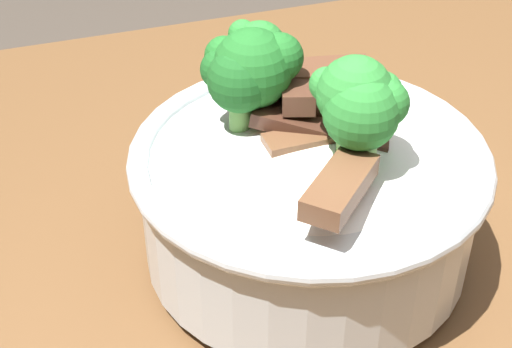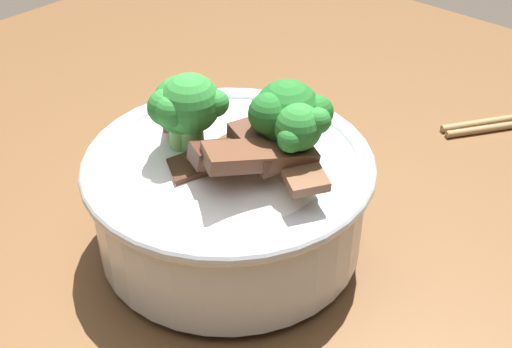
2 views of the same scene
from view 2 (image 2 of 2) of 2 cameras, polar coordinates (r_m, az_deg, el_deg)
rice_bowl at (r=0.47m, az=-2.14°, el=-0.89°), size 0.20×0.20×0.14m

